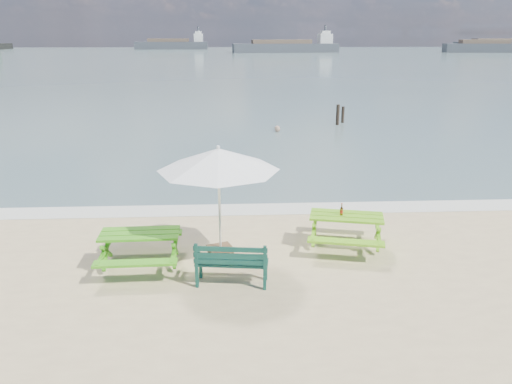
{
  "coord_description": "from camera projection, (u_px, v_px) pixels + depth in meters",
  "views": [
    {
      "loc": [
        -0.45,
        -7.88,
        4.48
      ],
      "look_at": [
        0.12,
        3.0,
        1.0
      ],
      "focal_mm": 35.0,
      "sensor_mm": 36.0,
      "label": 1
    }
  ],
  "objects": [
    {
      "name": "picnic_table_right",
      "position": [
        346.0,
        232.0,
        10.84
      ],
      "size": [
        1.9,
        2.03,
        0.74
      ],
      "color": "#6AB41B",
      "rests_on": "ground"
    },
    {
      "name": "picnic_table_left",
      "position": [
        141.0,
        250.0,
        9.91
      ],
      "size": [
        1.59,
        1.76,
        0.74
      ],
      "color": "#3C9416",
      "rests_on": "ground"
    },
    {
      "name": "cargo_ships",
      "position": [
        441.0,
        46.0,
        131.31
      ],
      "size": [
        163.87,
        33.87,
        4.4
      ],
      "color": "#393D43",
      "rests_on": "ground"
    },
    {
      "name": "park_bench",
      "position": [
        232.0,
        271.0,
        9.28
      ],
      "size": [
        1.39,
        0.62,
        0.83
      ],
      "color": "#0D392F",
      "rests_on": "ground"
    },
    {
      "name": "foam_strip",
      "position": [
        248.0,
        209.0,
        13.25
      ],
      "size": [
        22.0,
        0.9,
        0.01
      ],
      "primitive_type": "cube",
      "color": "silver",
      "rests_on": "ground"
    },
    {
      "name": "patio_umbrella",
      "position": [
        218.0,
        159.0,
        9.6
      ],
      "size": [
        3.06,
        3.06,
        2.37
      ],
      "color": "silver",
      "rests_on": "ground"
    },
    {
      "name": "side_table",
      "position": [
        221.0,
        254.0,
        10.21
      ],
      "size": [
        0.61,
        0.61,
        0.31
      ],
      "color": "brown",
      "rests_on": "ground"
    },
    {
      "name": "swimmer",
      "position": [
        277.0,
        142.0,
        23.88
      ],
      "size": [
        0.63,
        0.46,
        1.58
      ],
      "color": "tan",
      "rests_on": "ground"
    },
    {
      "name": "beer_bottle",
      "position": [
        341.0,
        211.0,
        10.7
      ],
      "size": [
        0.07,
        0.07,
        0.26
      ],
      "color": "brown",
      "rests_on": "picnic_table_right"
    },
    {
      "name": "mooring_pilings",
      "position": [
        340.0,
        117.0,
        25.59
      ],
      "size": [
        0.56,
        0.76,
        1.24
      ],
      "color": "black",
      "rests_on": "ground"
    },
    {
      "name": "sea",
      "position": [
        231.0,
        59.0,
        89.73
      ],
      "size": [
        300.0,
        300.0,
        0.0
      ],
      "primitive_type": "plane",
      "color": "slate",
      "rests_on": "ground"
    }
  ]
}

